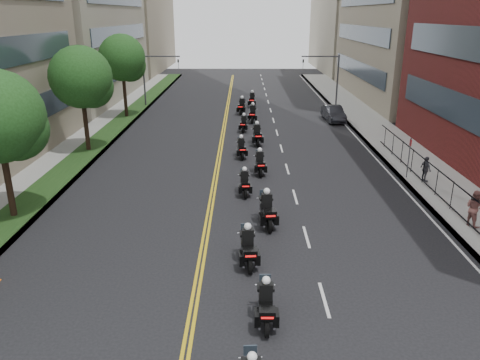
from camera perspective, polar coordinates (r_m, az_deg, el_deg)
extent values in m
cube|color=gray|center=(37.58, 18.60, 3.76)|extent=(4.00, 90.00, 0.15)
cube|color=gray|center=(37.75, -18.64, 3.82)|extent=(4.00, 90.00, 0.15)
cube|color=#153513|center=(37.48, -17.50, 3.98)|extent=(2.00, 90.00, 0.04)
cube|color=#333F4C|center=(59.32, 14.08, 13.06)|extent=(0.12, 24.08, 1.80)
cube|color=#333F4C|center=(59.04, 14.42, 16.91)|extent=(0.12, 24.08, 1.80)
cube|color=#333F4C|center=(59.44, -13.83, 13.09)|extent=(0.12, 24.08, 1.80)
cube|color=#333F4C|center=(59.16, -14.15, 16.93)|extent=(0.12, 24.08, 1.80)
cube|color=black|center=(25.26, 25.50, -1.04)|extent=(0.05, 28.00, 0.05)
cube|color=black|center=(25.70, 25.08, -3.76)|extent=(0.05, 28.00, 0.05)
cylinder|color=black|center=(25.33, -26.56, 0.81)|extent=(0.32, 0.32, 4.83)
sphere|color=#1D4416|center=(24.90, -25.65, 5.62)|extent=(3.08, 3.08, 3.08)
cylinder|color=black|center=(36.01, -18.35, 7.20)|extent=(0.32, 0.32, 5.11)
sphere|color=#1D4416|center=(35.55, -18.86, 11.79)|extent=(4.40, 4.40, 4.40)
sphere|color=#1D4416|center=(35.83, -17.60, 10.79)|extent=(3.08, 3.08, 3.08)
cylinder|color=black|center=(47.33, -13.89, 10.56)|extent=(0.32, 0.32, 5.39)
sphere|color=#1D4416|center=(46.98, -14.20, 14.26)|extent=(4.40, 4.40, 4.40)
sphere|color=#1D4416|center=(47.29, -13.28, 13.43)|extent=(3.08, 3.08, 3.08)
cylinder|color=#3F3F44|center=(52.85, 11.79, 11.72)|extent=(0.18, 0.18, 5.60)
cylinder|color=#3F3F44|center=(52.22, 9.77, 14.63)|extent=(4.00, 0.14, 0.14)
imported|color=black|center=(52.04, 7.70, 13.83)|extent=(0.16, 0.20, 1.00)
cylinder|color=#3F3F44|center=(52.95, -11.60, 11.75)|extent=(0.18, 0.18, 5.60)
cylinder|color=#3F3F44|center=(52.31, -9.59, 14.65)|extent=(4.00, 0.14, 0.14)
imported|color=black|center=(52.11, -7.53, 13.85)|extent=(0.16, 0.20, 1.00)
sphere|color=white|center=(12.76, 1.49, -20.73)|extent=(0.27, 0.27, 0.27)
cylinder|color=black|center=(15.52, 3.29, -17.45)|extent=(0.14, 0.67, 0.67)
cylinder|color=black|center=(16.80, 3.02, -14.22)|extent=(0.14, 0.67, 0.67)
cube|color=black|center=(16.00, 3.16, -14.97)|extent=(0.41, 1.33, 0.39)
cube|color=silver|center=(16.17, 3.14, -15.53)|extent=(0.37, 0.54, 0.29)
cube|color=black|center=(15.22, 3.33, -15.92)|extent=(0.51, 0.41, 0.31)
cube|color=red|center=(15.07, 3.36, -16.43)|extent=(0.39, 0.03, 0.07)
cube|color=black|center=(15.77, 3.19, -13.40)|extent=(0.43, 0.28, 0.61)
sphere|color=white|center=(15.55, 3.22, -12.10)|extent=(0.28, 0.28, 0.28)
cylinder|color=black|center=(18.67, 1.22, -10.35)|extent=(0.21, 0.72, 0.71)
cylinder|color=black|center=(20.14, 0.70, -7.98)|extent=(0.21, 0.72, 0.71)
cube|color=black|center=(19.26, 0.95, -8.36)|extent=(0.57, 1.45, 0.42)
cube|color=silver|center=(19.42, 0.93, -8.91)|extent=(0.45, 0.61, 0.31)
cube|color=black|center=(18.41, 1.23, -8.88)|extent=(0.58, 0.49, 0.34)
cube|color=red|center=(18.23, 1.31, -9.27)|extent=(0.42, 0.07, 0.07)
cube|color=black|center=(19.07, 0.95, -6.89)|extent=(0.49, 0.34, 0.65)
sphere|color=white|center=(18.89, 0.95, -5.69)|extent=(0.30, 0.30, 0.30)
cylinder|color=black|center=(21.97, 3.63, -5.49)|extent=(0.24, 0.77, 0.75)
cylinder|color=black|center=(23.57, 2.91, -3.68)|extent=(0.24, 0.77, 0.75)
cube|color=black|center=(22.64, 3.27, -3.83)|extent=(0.63, 1.54, 0.44)
cube|color=silver|center=(22.79, 3.24, -4.37)|extent=(0.49, 0.65, 0.33)
cube|color=black|center=(21.73, 3.66, -4.11)|extent=(0.63, 0.53, 0.35)
cube|color=red|center=(21.53, 3.77, -4.42)|extent=(0.44, 0.08, 0.08)
cube|color=black|center=(22.48, 3.27, -2.48)|extent=(0.52, 0.36, 0.69)
sphere|color=white|center=(22.32, 3.29, -1.37)|extent=(0.32, 0.32, 0.32)
cylinder|color=black|center=(25.86, 0.67, -1.61)|extent=(0.18, 0.65, 0.65)
cylinder|color=black|center=(27.28, 0.45, -0.46)|extent=(0.18, 0.65, 0.65)
cube|color=black|center=(26.48, 0.56, -0.48)|extent=(0.48, 1.30, 0.38)
cube|color=silver|center=(26.60, 0.55, -0.89)|extent=(0.39, 0.54, 0.28)
cube|color=black|center=(25.69, 0.68, -0.58)|extent=(0.52, 0.43, 0.30)
cube|color=red|center=(25.51, 0.71, -0.78)|extent=(0.38, 0.05, 0.07)
cube|color=black|center=(26.36, 0.56, 0.52)|extent=(0.43, 0.29, 0.59)
sphere|color=white|center=(26.24, 0.56, 1.35)|extent=(0.28, 0.28, 0.28)
cylinder|color=black|center=(29.24, 2.56, 0.96)|extent=(0.18, 0.69, 0.68)
cylinder|color=black|center=(30.76, 2.29, 1.91)|extent=(0.18, 0.69, 0.68)
cube|color=black|center=(29.91, 2.43, 1.96)|extent=(0.50, 1.38, 0.40)
cube|color=silver|center=(30.03, 2.41, 1.57)|extent=(0.41, 0.57, 0.30)
cube|color=black|center=(29.08, 2.57, 1.93)|extent=(0.54, 0.45, 0.32)
cube|color=red|center=(28.88, 2.61, 1.77)|extent=(0.40, 0.05, 0.07)
cube|color=black|center=(29.81, 2.43, 2.91)|extent=(0.46, 0.30, 0.62)
sphere|color=white|center=(29.70, 2.44, 3.69)|extent=(0.29, 0.29, 0.29)
cylinder|color=black|center=(32.65, 0.29, 2.97)|extent=(0.20, 0.67, 0.66)
cylinder|color=black|center=(34.14, 0.03, 3.71)|extent=(0.20, 0.67, 0.66)
cube|color=black|center=(33.32, 0.16, 3.80)|extent=(0.54, 1.35, 0.39)
cube|color=silver|center=(33.43, 0.15, 3.45)|extent=(0.42, 0.57, 0.29)
cube|color=black|center=(32.51, 0.29, 3.82)|extent=(0.55, 0.46, 0.31)
cube|color=red|center=(32.32, 0.33, 3.69)|extent=(0.39, 0.07, 0.07)
cube|color=black|center=(33.24, 0.15, 4.63)|extent=(0.45, 0.31, 0.60)
sphere|color=white|center=(33.15, 0.15, 5.31)|extent=(0.28, 0.28, 0.28)
cylinder|color=black|center=(35.95, 2.20, 4.59)|extent=(0.20, 0.76, 0.75)
cylinder|color=black|center=(37.65, 1.95, 5.28)|extent=(0.20, 0.76, 0.75)
cube|color=black|center=(36.72, 2.08, 5.40)|extent=(0.56, 1.51, 0.44)
cube|color=silver|center=(36.84, 2.06, 5.04)|extent=(0.46, 0.63, 0.33)
cube|color=black|center=(35.81, 2.21, 5.47)|extent=(0.60, 0.50, 0.35)
cube|color=red|center=(35.59, 2.25, 5.34)|extent=(0.44, 0.06, 0.08)
cube|color=black|center=(36.65, 2.08, 6.26)|extent=(0.50, 0.34, 0.68)
sphere|color=white|center=(36.55, 2.09, 6.97)|extent=(0.32, 0.32, 0.32)
cylinder|color=black|center=(40.29, 0.36, 6.17)|extent=(0.20, 0.66, 0.65)
cylinder|color=black|center=(41.77, 0.58, 6.66)|extent=(0.20, 0.66, 0.65)
cube|color=black|center=(40.97, 0.47, 6.78)|extent=(0.53, 1.32, 0.38)
cube|color=silver|center=(41.06, 0.48, 6.50)|extent=(0.41, 0.56, 0.29)
cube|color=black|center=(40.18, 0.36, 6.86)|extent=(0.53, 0.45, 0.30)
cube|color=red|center=(39.99, 0.33, 6.77)|extent=(0.38, 0.07, 0.07)
cube|color=black|center=(40.91, 0.48, 7.45)|extent=(0.44, 0.31, 0.59)
sphere|color=white|center=(40.84, 0.48, 8.00)|extent=(0.28, 0.28, 0.28)
cylinder|color=black|center=(43.79, 1.50, 7.33)|extent=(0.21, 0.76, 0.75)
cylinder|color=black|center=(45.51, 1.64, 7.80)|extent=(0.21, 0.76, 0.75)
cube|color=black|center=(44.59, 1.58, 7.95)|extent=(0.58, 1.52, 0.44)
cube|color=silver|center=(44.69, 1.58, 7.65)|extent=(0.47, 0.64, 0.33)
cube|color=black|center=(43.67, 1.51, 8.06)|extent=(0.61, 0.51, 0.35)
cube|color=red|center=(43.45, 1.49, 7.97)|extent=(0.44, 0.07, 0.08)
cube|color=black|center=(44.53, 1.59, 8.66)|extent=(0.51, 0.35, 0.68)
sphere|color=white|center=(44.46, 1.59, 9.25)|extent=(0.32, 0.32, 0.32)
cylinder|color=black|center=(47.59, 0.09, 8.32)|extent=(0.25, 0.75, 0.74)
cylinder|color=black|center=(49.28, 0.38, 8.71)|extent=(0.25, 0.75, 0.74)
cube|color=black|center=(48.38, 0.24, 8.87)|extent=(0.65, 1.51, 0.43)
cube|color=silver|center=(48.48, 0.25, 8.59)|extent=(0.49, 0.65, 0.32)
cube|color=black|center=(47.49, 0.09, 8.99)|extent=(0.62, 0.53, 0.35)
cube|color=red|center=(47.27, 0.05, 8.91)|extent=(0.43, 0.09, 0.08)
cube|color=black|center=(48.33, 0.25, 9.51)|extent=(0.51, 0.37, 0.67)
sphere|color=white|center=(48.27, 0.25, 10.05)|extent=(0.31, 0.31, 0.31)
cylinder|color=black|center=(51.28, 1.44, 9.13)|extent=(0.20, 0.75, 0.74)
cylinder|color=black|center=(52.98, 1.54, 9.47)|extent=(0.20, 0.75, 0.74)
cube|color=black|center=(52.08, 1.49, 9.63)|extent=(0.55, 1.49, 0.43)
cube|color=silver|center=(52.17, 1.49, 9.38)|extent=(0.45, 0.62, 0.33)
cube|color=black|center=(51.18, 1.45, 9.75)|extent=(0.59, 0.49, 0.35)
cube|color=red|center=(50.96, 1.44, 9.69)|extent=(0.43, 0.06, 0.08)
cube|color=black|center=(52.04, 1.50, 10.23)|extent=(0.50, 0.33, 0.67)
sphere|color=white|center=(51.98, 1.51, 10.73)|extent=(0.31, 0.31, 0.31)
imported|color=black|center=(45.84, 11.32, 7.95)|extent=(1.81, 4.47, 1.44)
imported|color=brown|center=(24.69, 26.67, -3.08)|extent=(0.96, 1.06, 1.78)
imported|color=#43424A|center=(30.06, 21.69, 1.24)|extent=(0.60, 0.98, 1.55)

